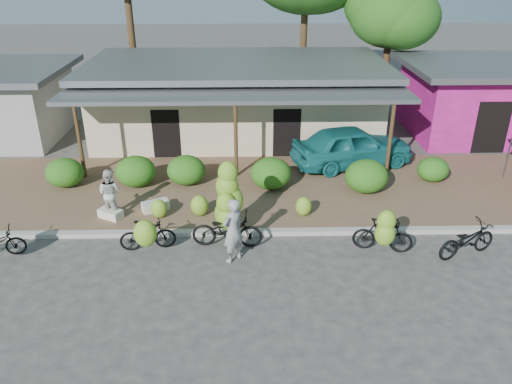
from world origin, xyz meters
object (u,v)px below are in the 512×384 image
bike_far_right (467,240)px  bystander (110,193)px  bike_center (228,214)px  tree_near_right (387,10)px  teal_van (352,146)px  sack_far (111,214)px  vendor (233,231)px  bike_right (384,233)px  bike_left (147,234)px  sack_near (156,206)px

bike_far_right → bystander: size_ratio=1.28×
bike_center → tree_near_right: bearing=-25.3°
tree_near_right → teal_van: tree_near_right is taller
bike_far_right → sack_far: size_ratio=2.65×
bystander → vendor: bearing=168.9°
bike_right → teal_van: bearing=10.2°
bike_right → teal_van: size_ratio=0.37×
vendor → tree_near_right: bearing=-162.4°
bike_right → bystander: bearing=87.6°
bike_left → bike_center: bearing=-83.7°
bike_far_right → vendor: bearing=69.4°
sack_far → vendor: (3.88, -2.28, 0.67)m
bike_right → bike_center: bearing=93.1°
bike_right → sack_far: (-8.02, 2.07, -0.40)m
sack_near → bike_right: bearing=-20.9°
bike_left → bystander: bystander is taller
bystander → teal_van: size_ratio=0.34×
bike_center → bike_right: (4.31, -0.78, -0.24)m
bike_center → sack_far: 3.98m
vendor → teal_van: 7.76m
teal_van → tree_near_right: bearing=-36.4°
bike_left → bike_far_right: bike_left is taller
bystander → tree_near_right: bearing=-112.8°
tree_near_right → bike_left: bearing=-125.7°
tree_near_right → vendor: bearing=-117.7°
vendor → bystander: 4.59m
bike_center → teal_van: (4.64, 5.36, 0.01)m
sack_far → bike_right: bearing=-14.5°
sack_near → teal_van: size_ratio=0.18×
bike_left → sack_near: bearing=-4.0°
bike_right → bike_far_right: bearing=-79.7°
bike_center → vendor: size_ratio=1.29×
tree_near_right → teal_van: size_ratio=1.44×
bike_left → sack_far: bearing=30.8°
bike_left → bystander: size_ratio=1.04×
tree_near_right → bystander: size_ratio=4.28×
sack_far → bike_far_right: bearing=-12.0°
bike_left → bike_center: 2.32m
sack_near → sack_far: bearing=-160.1°
bike_right → bike_far_right: size_ratio=0.87×
vendor → bystander: vendor is taller
bike_right → teal_van: (0.33, 6.14, 0.25)m
teal_van → bike_right: bearing=161.2°
vendor → bike_left: bearing=-54.9°
bike_left → sack_far: 2.40m
bike_center → bystander: size_ratio=1.54×
sack_near → sack_far: 1.41m
tree_near_right → bike_center: tree_near_right is taller
bike_far_right → bystander: (-10.30, 2.38, 0.41)m
bike_center → bystander: bearing=72.9°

